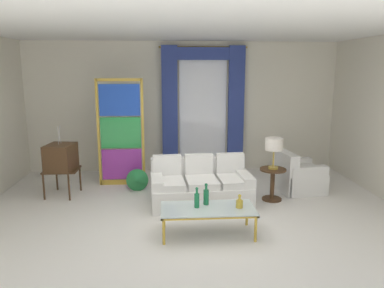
{
  "coord_description": "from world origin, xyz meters",
  "views": [
    {
      "loc": [
        -0.39,
        -5.6,
        2.38
      ],
      "look_at": [
        0.06,
        0.9,
        1.05
      ],
      "focal_mm": 34.49,
      "sensor_mm": 36.0,
      "label": 1
    }
  ],
  "objects_px": {
    "stained_glass_divider": "(121,135)",
    "armchair_white": "(297,177)",
    "coffee_table": "(208,210)",
    "round_side_table": "(272,181)",
    "peacock_figurine": "(137,181)",
    "vintage_tv": "(61,158)",
    "bottle_blue_decanter": "(239,203)",
    "bottle_amber_squat": "(197,199)",
    "table_lamp_brass": "(274,146)",
    "couch_white_long": "(200,186)",
    "bottle_crystal_tall": "(206,196)"
  },
  "relations": [
    {
      "from": "coffee_table",
      "to": "bottle_blue_decanter",
      "type": "distance_m",
      "value": 0.47
    },
    {
      "from": "coffee_table",
      "to": "vintage_tv",
      "type": "bearing_deg",
      "value": 143.63
    },
    {
      "from": "table_lamp_brass",
      "to": "stained_glass_divider",
      "type": "bearing_deg",
      "value": 158.38
    },
    {
      "from": "bottle_crystal_tall",
      "to": "round_side_table",
      "type": "relative_size",
      "value": 0.55
    },
    {
      "from": "bottle_crystal_tall",
      "to": "bottle_amber_squat",
      "type": "relative_size",
      "value": 1.07
    },
    {
      "from": "bottle_crystal_tall",
      "to": "peacock_figurine",
      "type": "bearing_deg",
      "value": 122.11
    },
    {
      "from": "bottle_crystal_tall",
      "to": "armchair_white",
      "type": "relative_size",
      "value": 0.36
    },
    {
      "from": "vintage_tv",
      "to": "table_lamp_brass",
      "type": "distance_m",
      "value": 3.98
    },
    {
      "from": "armchair_white",
      "to": "peacock_figurine",
      "type": "xyz_separation_m",
      "value": [
        -3.16,
        0.17,
        -0.07
      ]
    },
    {
      "from": "bottle_blue_decanter",
      "to": "table_lamp_brass",
      "type": "bearing_deg",
      "value": 57.32
    },
    {
      "from": "stained_glass_divider",
      "to": "bottle_amber_squat",
      "type": "bearing_deg",
      "value": -61.18
    },
    {
      "from": "bottle_crystal_tall",
      "to": "bottle_amber_squat",
      "type": "bearing_deg",
      "value": -142.64
    },
    {
      "from": "coffee_table",
      "to": "vintage_tv",
      "type": "relative_size",
      "value": 1.01
    },
    {
      "from": "couch_white_long",
      "to": "vintage_tv",
      "type": "relative_size",
      "value": 1.34
    },
    {
      "from": "bottle_crystal_tall",
      "to": "peacock_figurine",
      "type": "relative_size",
      "value": 0.54
    },
    {
      "from": "stained_glass_divider",
      "to": "armchair_white",
      "type": "bearing_deg",
      "value": -10.68
    },
    {
      "from": "armchair_white",
      "to": "stained_glass_divider",
      "type": "relative_size",
      "value": 0.41
    },
    {
      "from": "bottle_blue_decanter",
      "to": "peacock_figurine",
      "type": "bearing_deg",
      "value": 128.87
    },
    {
      "from": "vintage_tv",
      "to": "peacock_figurine",
      "type": "xyz_separation_m",
      "value": [
        1.4,
        0.1,
        -0.51
      ]
    },
    {
      "from": "table_lamp_brass",
      "to": "bottle_crystal_tall",
      "type": "bearing_deg",
      "value": -137.99
    },
    {
      "from": "coffee_table",
      "to": "peacock_figurine",
      "type": "bearing_deg",
      "value": 120.49
    },
    {
      "from": "round_side_table",
      "to": "bottle_crystal_tall",
      "type": "bearing_deg",
      "value": -137.99
    },
    {
      "from": "armchair_white",
      "to": "stained_glass_divider",
      "type": "distance_m",
      "value": 3.64
    },
    {
      "from": "bottle_blue_decanter",
      "to": "bottle_amber_squat",
      "type": "xyz_separation_m",
      "value": [
        -0.61,
        0.05,
        0.05
      ]
    },
    {
      "from": "coffee_table",
      "to": "round_side_table",
      "type": "bearing_deg",
      "value": 45.43
    },
    {
      "from": "stained_glass_divider",
      "to": "peacock_figurine",
      "type": "bearing_deg",
      "value": -55.67
    },
    {
      "from": "coffee_table",
      "to": "bottle_blue_decanter",
      "type": "xyz_separation_m",
      "value": [
        0.45,
        -0.02,
        0.1
      ]
    },
    {
      "from": "coffee_table",
      "to": "table_lamp_brass",
      "type": "distance_m",
      "value": 2.03
    },
    {
      "from": "round_side_table",
      "to": "vintage_tv",
      "type": "bearing_deg",
      "value": 172.2
    },
    {
      "from": "bottle_blue_decanter",
      "to": "table_lamp_brass",
      "type": "relative_size",
      "value": 0.36
    },
    {
      "from": "couch_white_long",
      "to": "table_lamp_brass",
      "type": "relative_size",
      "value": 3.17
    },
    {
      "from": "bottle_amber_squat",
      "to": "stained_glass_divider",
      "type": "xyz_separation_m",
      "value": [
        -1.36,
        2.47,
        0.53
      ]
    },
    {
      "from": "bottle_crystal_tall",
      "to": "couch_white_long",
      "type": "bearing_deg",
      "value": 89.08
    },
    {
      "from": "bottle_crystal_tall",
      "to": "armchair_white",
      "type": "height_order",
      "value": "armchair_white"
    },
    {
      "from": "bottle_amber_squat",
      "to": "round_side_table",
      "type": "relative_size",
      "value": 0.51
    },
    {
      "from": "coffee_table",
      "to": "bottle_crystal_tall",
      "type": "distance_m",
      "value": 0.22
    },
    {
      "from": "bottle_amber_squat",
      "to": "peacock_figurine",
      "type": "relative_size",
      "value": 0.51
    },
    {
      "from": "table_lamp_brass",
      "to": "vintage_tv",
      "type": "bearing_deg",
      "value": 172.2
    },
    {
      "from": "vintage_tv",
      "to": "bottle_amber_squat",
      "type": "bearing_deg",
      "value": -37.69
    },
    {
      "from": "bottle_blue_decanter",
      "to": "bottle_amber_squat",
      "type": "height_order",
      "value": "bottle_amber_squat"
    },
    {
      "from": "bottle_amber_squat",
      "to": "round_side_table",
      "type": "xyz_separation_m",
      "value": [
        1.51,
        1.34,
        -0.18
      ]
    },
    {
      "from": "bottle_crystal_tall",
      "to": "table_lamp_brass",
      "type": "height_order",
      "value": "table_lamp_brass"
    },
    {
      "from": "coffee_table",
      "to": "bottle_amber_squat",
      "type": "relative_size",
      "value": 4.45
    },
    {
      "from": "couch_white_long",
      "to": "round_side_table",
      "type": "bearing_deg",
      "value": 2.36
    },
    {
      "from": "bottle_blue_decanter",
      "to": "round_side_table",
      "type": "distance_m",
      "value": 1.66
    },
    {
      "from": "vintage_tv",
      "to": "table_lamp_brass",
      "type": "xyz_separation_m",
      "value": [
        3.93,
        -0.54,
        0.3
      ]
    },
    {
      "from": "couch_white_long",
      "to": "peacock_figurine",
      "type": "xyz_separation_m",
      "value": [
        -1.19,
        0.7,
        -0.08
      ]
    },
    {
      "from": "bottle_blue_decanter",
      "to": "armchair_white",
      "type": "relative_size",
      "value": 0.22
    },
    {
      "from": "bottle_blue_decanter",
      "to": "bottle_amber_squat",
      "type": "bearing_deg",
      "value": 175.05
    },
    {
      "from": "couch_white_long",
      "to": "peacock_figurine",
      "type": "bearing_deg",
      "value": 149.62
    }
  ]
}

